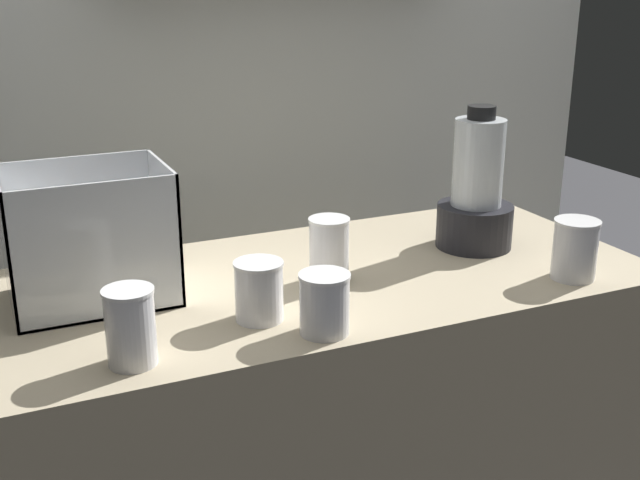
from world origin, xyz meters
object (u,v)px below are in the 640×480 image
object	(u,v)px
juice_cup_pomegranate_far_left	(131,330)
juice_cup_mango_far_right	(574,253)
juice_cup_mango_right	(329,254)
blender_pitcher	(476,195)
juice_cup_orange_left	(259,294)
carrot_display_bin	(89,258)
juice_cup_pomegranate_middle	(324,308)

from	to	relation	value
juice_cup_pomegranate_far_left	juice_cup_mango_far_right	bearing A→B (deg)	0.11
juice_cup_pomegranate_far_left	juice_cup_mango_right	distance (m)	0.49
juice_cup_mango_right	juice_cup_mango_far_right	xyz separation A→B (m)	(0.47, -0.20, -0.00)
juice_cup_pomegranate_far_left	juice_cup_mango_far_right	xyz separation A→B (m)	(0.92, 0.00, -0.01)
blender_pitcher	juice_cup_mango_right	bearing A→B (deg)	-171.58
juice_cup_pomegranate_far_left	juice_cup_orange_left	world-z (taller)	juice_cup_pomegranate_far_left
blender_pitcher	juice_cup_orange_left	size ratio (longest dim) A/B	2.91
juice_cup_orange_left	juice_cup_mango_right	xyz separation A→B (m)	(0.20, 0.12, 0.01)
carrot_display_bin	juice_cup_orange_left	xyz separation A→B (m)	(0.26, -0.23, -0.03)
carrot_display_bin	juice_cup_orange_left	world-z (taller)	carrot_display_bin
juice_cup_mango_right	juice_cup_mango_far_right	size ratio (longest dim) A/B	1.07
juice_cup_mango_right	juice_cup_mango_far_right	bearing A→B (deg)	-22.61
blender_pitcher	juice_cup_pomegranate_far_left	xyz separation A→B (m)	(-0.85, -0.26, -0.06)
blender_pitcher	juice_cup_pomegranate_far_left	size ratio (longest dim) A/B	2.50
carrot_display_bin	juice_cup_pomegranate_middle	size ratio (longest dim) A/B	2.74
blender_pitcher	juice_cup_pomegranate_middle	xyz separation A→B (m)	(-0.51, -0.28, -0.07)
juice_cup_pomegranate_far_left	carrot_display_bin	bearing A→B (deg)	92.87
juice_cup_pomegranate_far_left	juice_cup_mango_right	world-z (taller)	juice_cup_mango_right
juice_cup_pomegranate_middle	juice_cup_pomegranate_far_left	bearing A→B (deg)	175.91
juice_cup_mango_far_right	blender_pitcher	bearing A→B (deg)	105.67
juice_cup_orange_left	juice_cup_mango_right	distance (m)	0.23
carrot_display_bin	juice_cup_pomegranate_far_left	xyz separation A→B (m)	(0.02, -0.30, -0.02)
carrot_display_bin	juice_cup_pomegranate_middle	xyz separation A→B (m)	(0.35, -0.33, -0.04)
carrot_display_bin	juice_cup_orange_left	size ratio (longest dim) A/B	2.71
juice_cup_orange_left	juice_cup_pomegranate_middle	size ratio (longest dim) A/B	1.01
carrot_display_bin	juice_cup_pomegranate_far_left	world-z (taller)	carrot_display_bin
carrot_display_bin	blender_pitcher	size ratio (longest dim) A/B	0.93
juice_cup_pomegranate_far_left	juice_cup_orange_left	size ratio (longest dim) A/B	1.16
blender_pitcher	juice_cup_mango_right	xyz separation A→B (m)	(-0.40, -0.06, -0.06)
blender_pitcher	juice_cup_pomegranate_far_left	bearing A→B (deg)	-163.12
juice_cup_mango_right	carrot_display_bin	bearing A→B (deg)	167.13
juice_cup_mango_far_right	juice_cup_mango_right	bearing A→B (deg)	157.39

